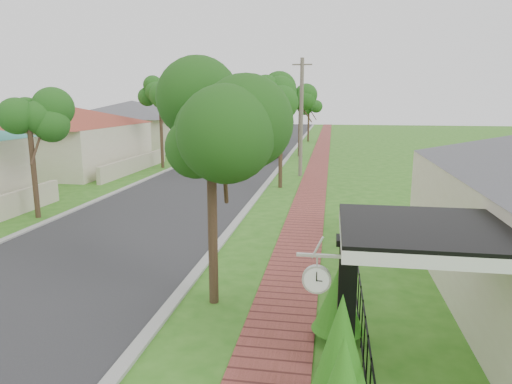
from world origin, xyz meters
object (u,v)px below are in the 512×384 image
Objects in this scene: near_tree at (211,130)px; utility_pole at (301,117)px; station_clock at (317,277)px; porch_post at (346,317)px; parked_car_red at (269,148)px; parked_car_white at (264,152)px.

utility_pole is at bearing 87.77° from near_tree.
porch_post is at bearing 38.90° from station_clock.
station_clock is (2.48, -2.90, -2.10)m from near_tree.
porch_post is 31.39m from parked_car_red.
near_tree is 4.35m from station_clock.
parked_car_white is at bearing 101.23° from porch_post.
parked_car_red is 1.03× the size of parked_car_white.
parked_car_white is 0.55× the size of utility_pole.
parked_car_red is at bearing 108.45° from utility_pole.
station_clock is (-0.50, -0.40, 0.83)m from porch_post.
utility_pole is 9.27× the size of station_clock.
station_clock is at bearing -141.10° from porch_post.
parked_car_white is at bearing 115.39° from utility_pole.
station_clock is at bearing -78.05° from parked_car_white.
utility_pole is at bearing 96.12° from porch_post.
utility_pole is at bearing -62.76° from parked_car_white.
utility_pole is at bearing 94.69° from station_clock.
parked_car_red is at bearing 100.18° from porch_post.
station_clock reaches higher than parked_car_red.
station_clock is at bearing -85.31° from utility_pole.
parked_car_white is at bearing 95.79° from near_tree.
porch_post reaches higher than parked_car_white.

